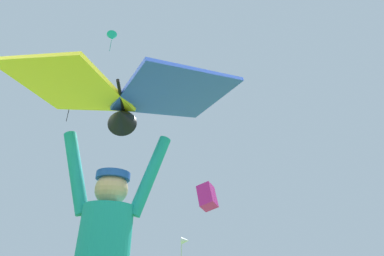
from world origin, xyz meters
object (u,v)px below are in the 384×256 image
distant_kite_magenta_far_center (207,197)px  distant_kite_teal_low_right (112,37)px  held_stunt_kite (122,97)px  marker_flag (185,246)px  distant_kite_black_overhead_distant (71,101)px

distant_kite_magenta_far_center → distant_kite_teal_low_right: bearing=175.6°
held_stunt_kite → distant_kite_teal_low_right: distant_kite_teal_low_right is taller
marker_flag → held_stunt_kite: bearing=-79.1°
distant_kite_magenta_far_center → distant_kite_teal_low_right: (-7.12, 0.55, 12.64)m
held_stunt_kite → distant_kite_black_overhead_distant: size_ratio=1.25×
distant_kite_magenta_far_center → marker_flag: distant_kite_magenta_far_center is taller
distant_kite_teal_low_right → marker_flag: (6.73, -3.41, -15.08)m
distant_kite_black_overhead_distant → marker_flag: 8.78m
held_stunt_kite → distant_kite_teal_low_right: 20.99m
held_stunt_kite → distant_kite_magenta_far_center: distant_kite_magenta_far_center is taller
distant_kite_magenta_far_center → distant_kite_black_overhead_distant: distant_kite_black_overhead_distant is taller
held_stunt_kite → marker_flag: held_stunt_kite is taller
marker_flag → distant_kite_teal_low_right: bearing=153.1°
held_stunt_kite → distant_kite_black_overhead_distant: (-7.42, 8.35, 6.28)m
distant_kite_black_overhead_distant → marker_flag: (5.69, 0.61, -6.66)m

